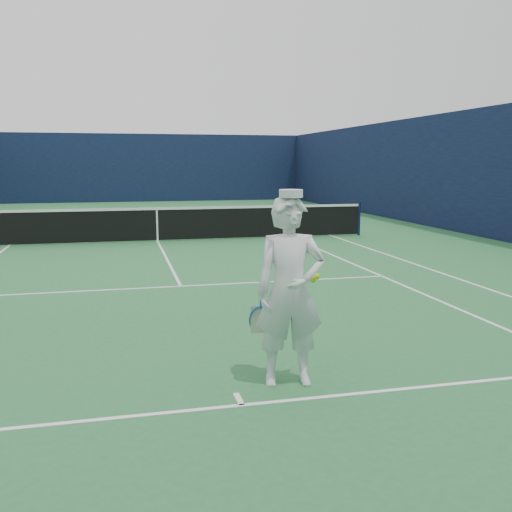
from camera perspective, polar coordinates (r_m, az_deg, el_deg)
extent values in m
plane|color=#286937|center=(17.12, -9.81, 1.44)|extent=(80.00, 80.00, 0.00)
cube|color=white|center=(28.93, -11.40, 4.57)|extent=(11.03, 0.06, 0.01)
cube|color=white|center=(5.65, -1.41, -14.70)|extent=(11.03, 0.06, 0.01)
cube|color=white|center=(18.30, 7.59, 2.01)|extent=(0.06, 23.83, 0.01)
cube|color=white|center=(17.35, -23.49, 0.92)|extent=(0.06, 23.77, 0.01)
cube|color=white|center=(17.86, 3.49, 1.90)|extent=(0.06, 23.77, 0.01)
cube|color=white|center=(23.47, -10.86, 3.52)|extent=(8.23, 0.06, 0.01)
cube|color=white|center=(10.83, -7.53, -3.02)|extent=(8.23, 0.06, 0.01)
cube|color=white|center=(17.12, -9.81, 1.46)|extent=(0.06, 12.80, 0.01)
cube|color=white|center=(28.78, -11.38, 4.54)|extent=(0.06, 0.30, 0.01)
cube|color=white|center=(5.78, -1.73, -14.11)|extent=(0.06, 0.30, 0.01)
cube|color=#0D1733|center=(34.95, -11.90, 8.61)|extent=(20.12, 0.12, 4.00)
cube|color=#0E1634|center=(20.23, 19.86, 7.91)|extent=(0.12, 36.12, 4.00)
cylinder|color=#141E4C|center=(18.59, 10.25, 3.70)|extent=(0.09, 0.09, 1.07)
cube|color=black|center=(17.06, -9.86, 3.11)|extent=(12.79, 0.02, 0.92)
cube|color=white|center=(17.02, -9.90, 4.68)|extent=(12.79, 0.04, 0.07)
cube|color=white|center=(17.06, -9.85, 3.01)|extent=(0.05, 0.03, 0.94)
imported|color=white|center=(5.89, 3.42, -3.58)|extent=(0.77, 0.56, 1.98)
cylinder|color=white|center=(5.75, 3.52, 6.26)|extent=(0.24, 0.24, 0.08)
cube|color=white|center=(5.88, 3.30, 6.03)|extent=(0.19, 0.12, 0.02)
cylinder|color=navy|center=(5.92, 0.62, -3.11)|extent=(0.05, 0.09, 0.22)
cube|color=#1E55A6|center=(6.02, 0.48, -4.67)|extent=(0.02, 0.02, 0.14)
torus|color=#1E55A6|center=(6.13, 0.48, -6.38)|extent=(0.30, 0.14, 0.29)
cube|color=beige|center=(6.13, 0.48, -6.38)|extent=(0.22, 0.03, 0.30)
sphere|color=#C2E81A|center=(6.02, 5.71, -2.38)|extent=(0.07, 0.07, 0.07)
sphere|color=#C2E81A|center=(6.04, 6.10, -2.05)|extent=(0.07, 0.07, 0.07)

